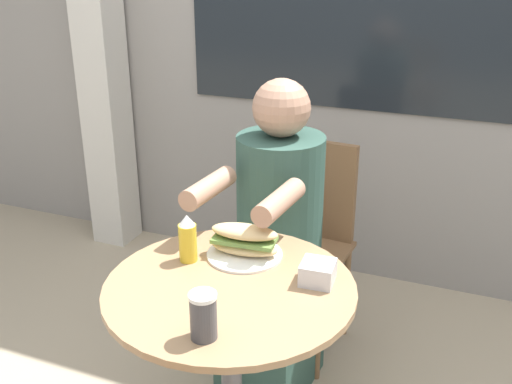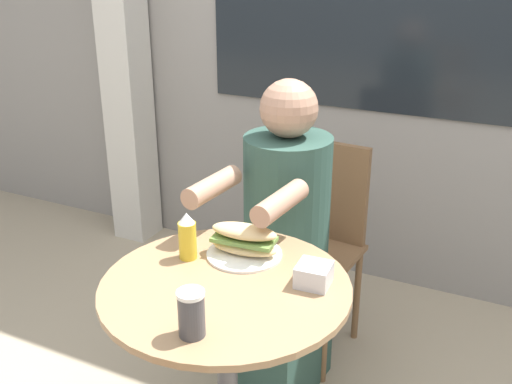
# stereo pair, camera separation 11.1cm
# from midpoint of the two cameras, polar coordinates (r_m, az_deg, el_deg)

# --- Properties ---
(lattice_pillar) EXTENTS (0.20, 0.20, 2.40)m
(lattice_pillar) POSITION_cam_midpoint_polar(r_m,az_deg,el_deg) (3.30, -11.68, 15.16)
(lattice_pillar) COLOR beige
(lattice_pillar) RESTS_ON ground_plane
(cafe_table) EXTENTS (0.69, 0.69, 0.74)m
(cafe_table) POSITION_cam_midpoint_polar(r_m,az_deg,el_deg) (1.77, -0.95, -14.31)
(cafe_table) COLOR #997551
(cafe_table) RESTS_ON ground_plane
(diner_chair) EXTENTS (0.41, 0.41, 0.87)m
(diner_chair) POSITION_cam_midpoint_polar(r_m,az_deg,el_deg) (2.48, 7.15, -3.46)
(diner_chair) COLOR brown
(diner_chair) RESTS_ON ground_plane
(seated_diner) EXTENTS (0.35, 0.57, 1.20)m
(seated_diner) POSITION_cam_midpoint_polar(r_m,az_deg,el_deg) (2.19, 3.92, -6.81)
(seated_diner) COLOR #2D4C42
(seated_diner) RESTS_ON ground_plane
(sandwich_on_plate) EXTENTS (0.23, 0.23, 0.10)m
(sandwich_on_plate) POSITION_cam_midpoint_polar(r_m,az_deg,el_deg) (1.78, 0.67, -4.84)
(sandwich_on_plate) COLOR white
(sandwich_on_plate) RESTS_ON cafe_table
(drink_cup) EXTENTS (0.07, 0.07, 0.12)m
(drink_cup) POSITION_cam_midpoint_polar(r_m,az_deg,el_deg) (1.43, -3.91, -11.50)
(drink_cup) COLOR #424247
(drink_cup) RESTS_ON cafe_table
(napkin_box) EXTENTS (0.10, 0.10, 0.06)m
(napkin_box) POSITION_cam_midpoint_polar(r_m,az_deg,el_deg) (1.65, 7.47, -7.85)
(napkin_box) COLOR silver
(napkin_box) RESTS_ON cafe_table
(condiment_bottle) EXTENTS (0.05, 0.05, 0.15)m
(condiment_bottle) POSITION_cam_midpoint_polar(r_m,az_deg,el_deg) (1.75, -4.75, -4.26)
(condiment_bottle) COLOR gold
(condiment_bottle) RESTS_ON cafe_table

